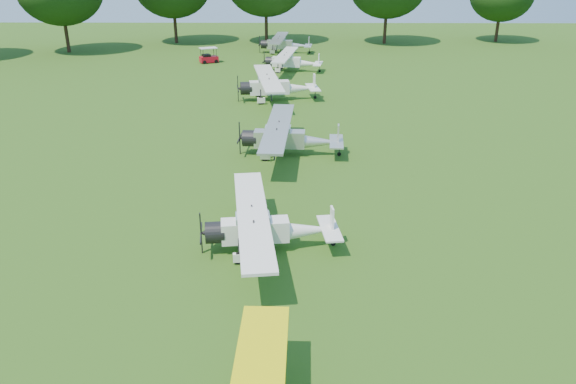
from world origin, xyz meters
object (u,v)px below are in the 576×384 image
Objects in this scene: golf_cart at (208,58)px; aircraft_6 at (291,60)px; aircraft_4 at (287,136)px; aircraft_7 at (284,43)px; aircraft_3 at (266,226)px; aircraft_5 at (275,85)px.

aircraft_6 is at bearing -51.57° from golf_cart.
aircraft_4 is 1.00× the size of aircraft_7.
aircraft_6 is at bearing 93.08° from aircraft_4.
aircraft_7 is at bearing 13.50° from golf_cart.
golf_cart is at bearing 109.92° from aircraft_4.
aircraft_4 is at bearing 79.19° from aircraft_3.
aircraft_4 is at bearing -93.57° from aircraft_5.
aircraft_4 is 4.61× the size of golf_cart.
aircraft_5 is 12.62m from aircraft_6.
aircraft_3 is 0.85× the size of aircraft_5.
aircraft_4 reaches higher than golf_cart.
aircraft_7 reaches higher than aircraft_3.
aircraft_7 reaches higher than aircraft_4.
aircraft_7 is 10.91m from golf_cart.
aircraft_5 is (-1.20, 14.11, 0.08)m from aircraft_4.
aircraft_3 is at bearing -97.55° from aircraft_5.
aircraft_5 is 4.92× the size of golf_cart.
aircraft_5 is 1.12× the size of aircraft_6.
aircraft_5 reaches higher than aircraft_3.
aircraft_6 reaches higher than aircraft_3.
aircraft_7 reaches higher than aircraft_6.
aircraft_3 is 44.58m from golf_cart.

